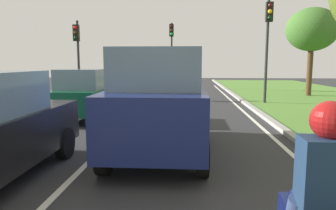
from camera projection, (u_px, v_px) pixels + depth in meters
ground_plane at (154, 115)px, 12.02m from camera, size 60.00×60.00×0.00m
lane_line_center at (136, 115)px, 12.06m from camera, size 0.12×32.00×0.01m
lane_line_right_edge at (249, 116)px, 11.78m from camera, size 0.12×32.00×0.01m
curb_right at (262, 115)px, 11.74m from camera, size 0.24×48.00×0.12m
car_suv_ahead at (160, 101)px, 6.89m from camera, size 1.98×4.51×2.28m
car_hatchback_far at (86, 94)px, 11.24m from camera, size 1.79×3.73×1.78m
rider_person at (326, 176)px, 2.24m from camera, size 0.51×0.41×1.16m
traffic_light_near_right at (268, 32)px, 14.78m from camera, size 0.32×0.50×5.17m
traffic_light_overhead_left at (77, 46)px, 17.55m from camera, size 0.32×0.50×4.36m
traffic_light_far_median at (172, 44)px, 23.28m from camera, size 0.32×0.50×4.95m
tree_roadside_far at (312, 30)px, 18.17m from camera, size 2.96×2.96×5.19m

